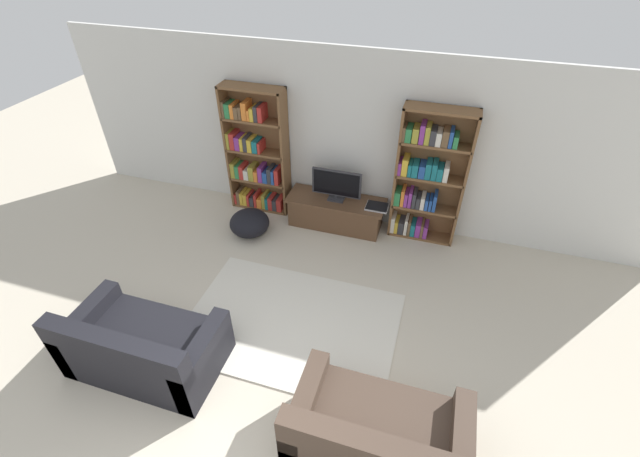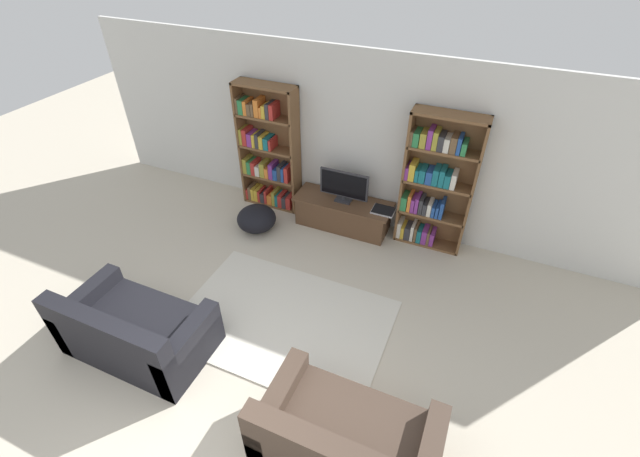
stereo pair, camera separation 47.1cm
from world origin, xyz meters
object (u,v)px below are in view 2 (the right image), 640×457
object	(u,v)px
couch_right_sofa	(346,444)
beanbag_ottoman	(257,219)
laptop	(383,210)
couch_left_sectional	(136,332)
bookshelf_left	(268,152)
television	(344,186)
bookshelf_right	(434,184)
tv_stand	(343,213)

from	to	relation	value
couch_right_sofa	beanbag_ottoman	bearing A→B (deg)	132.58
laptop	couch_right_sofa	size ratio (longest dim) A/B	0.21
couch_left_sectional	couch_right_sofa	bearing A→B (deg)	-5.08
bookshelf_left	television	distance (m)	1.36
bookshelf_left	couch_right_sofa	world-z (taller)	bookshelf_left
bookshelf_left	bookshelf_right	world-z (taller)	same
couch_right_sofa	tv_stand	bearing A→B (deg)	111.46
tv_stand	beanbag_ottoman	xyz separation A→B (m)	(-1.18, -0.59, -0.05)
bookshelf_left	bookshelf_right	bearing A→B (deg)	0.04
couch_left_sectional	couch_right_sofa	size ratio (longest dim) A/B	1.03
tv_stand	bookshelf_left	bearing A→B (deg)	173.60
couch_left_sectional	television	bearing A→B (deg)	67.54
laptop	couch_right_sofa	world-z (taller)	couch_right_sofa
television	couch_right_sofa	distance (m)	3.56
bookshelf_left	beanbag_ottoman	xyz separation A→B (m)	(0.15, -0.74, -0.74)
television	couch_right_sofa	world-z (taller)	television
bookshelf_right	beanbag_ottoman	distance (m)	2.66
television	couch_left_sectional	size ratio (longest dim) A/B	0.47
bookshelf_left	couch_left_sectional	bearing A→B (deg)	-88.78
tv_stand	television	size ratio (longest dim) A/B	2.00
beanbag_ottoman	television	bearing A→B (deg)	26.39
television	couch_left_sectional	bearing A→B (deg)	-112.46
couch_right_sofa	couch_left_sectional	bearing A→B (deg)	174.92
tv_stand	television	xyz separation A→B (m)	(0.00, -0.00, 0.50)
tv_stand	beanbag_ottoman	size ratio (longest dim) A/B	2.49
laptop	couch_left_sectional	xyz separation A→B (m)	(-1.89, -3.04, -0.20)
tv_stand	couch_right_sofa	size ratio (longest dim) A/B	0.97
bookshelf_left	tv_stand	world-z (taller)	bookshelf_left
television	laptop	xyz separation A→B (m)	(0.63, -0.02, -0.25)
bookshelf_right	couch_left_sectional	xyz separation A→B (m)	(-2.51, -3.21, -0.70)
bookshelf_left	couch_left_sectional	size ratio (longest dim) A/B	1.27
television	laptop	distance (m)	0.68
bookshelf_left	couch_right_sofa	size ratio (longest dim) A/B	1.31
tv_stand	laptop	xyz separation A→B (m)	(0.63, -0.02, 0.25)
bookshelf_right	beanbag_ottoman	bearing A→B (deg)	-162.97
laptop	beanbag_ottoman	size ratio (longest dim) A/B	0.55
bookshelf_left	couch_left_sectional	world-z (taller)	bookshelf_left
couch_right_sofa	bookshelf_right	bearing A→B (deg)	90.83
bookshelf_right	couch_right_sofa	bearing A→B (deg)	-89.17
tv_stand	beanbag_ottoman	world-z (taller)	tv_stand
bookshelf_right	laptop	distance (m)	0.81
tv_stand	couch_left_sectional	xyz separation A→B (m)	(-1.26, -3.06, 0.05)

